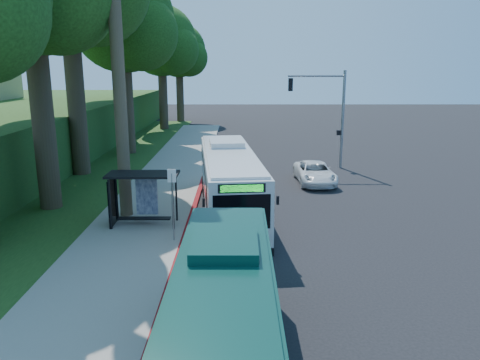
{
  "coord_description": "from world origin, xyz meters",
  "views": [
    {
      "loc": [
        -2.68,
        -23.55,
        7.21
      ],
      "look_at": [
        -2.59,
        1.0,
        1.27
      ],
      "focal_mm": 35.0,
      "sensor_mm": 36.0,
      "label": 1
    }
  ],
  "objects_px": {
    "teal_bus": "(223,336)",
    "pickup": "(315,173)",
    "bus_shelter": "(138,188)",
    "white_bus": "(229,181)"
  },
  "relations": [
    {
      "from": "teal_bus",
      "to": "pickup",
      "type": "distance_m",
      "value": 20.65
    },
    {
      "from": "bus_shelter",
      "to": "teal_bus",
      "type": "bearing_deg",
      "value": -70.06
    },
    {
      "from": "teal_bus",
      "to": "bus_shelter",
      "type": "bearing_deg",
      "value": 110.31
    },
    {
      "from": "white_bus",
      "to": "pickup",
      "type": "height_order",
      "value": "white_bus"
    },
    {
      "from": "bus_shelter",
      "to": "pickup",
      "type": "distance_m",
      "value": 12.61
    },
    {
      "from": "bus_shelter",
      "to": "teal_bus",
      "type": "xyz_separation_m",
      "value": [
        4.24,
        -11.68,
        -0.25
      ]
    },
    {
      "from": "pickup",
      "to": "white_bus",
      "type": "bearing_deg",
      "value": -131.42
    },
    {
      "from": "teal_bus",
      "to": "pickup",
      "type": "height_order",
      "value": "teal_bus"
    },
    {
      "from": "teal_bus",
      "to": "pickup",
      "type": "bearing_deg",
      "value": 75.77
    },
    {
      "from": "bus_shelter",
      "to": "white_bus",
      "type": "xyz_separation_m",
      "value": [
        4.12,
        1.88,
        -0.11
      ]
    }
  ]
}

